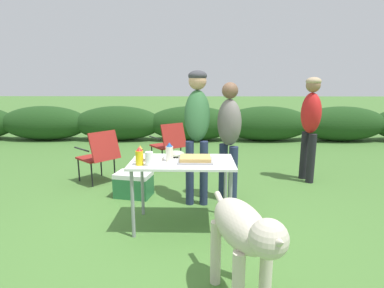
{
  "coord_description": "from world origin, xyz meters",
  "views": [
    {
      "loc": [
        0.16,
        -3.08,
        1.57
      ],
      "look_at": [
        0.1,
        0.16,
        0.89
      ],
      "focal_mm": 28.0,
      "sensor_mm": 36.0,
      "label": 1
    }
  ],
  "objects_px": {
    "food_tray": "(195,159)",
    "mustard_bottle": "(139,156)",
    "standing_person_in_dark_puffer": "(229,131)",
    "mayo_bottle": "(169,152)",
    "camp_chair_green_behind_table": "(99,154)",
    "paper_cup_stack": "(149,159)",
    "dog": "(243,233)",
    "camp_chair_near_hedge": "(169,142)",
    "folding_table": "(182,168)",
    "cooler_box": "(134,184)",
    "standing_person_in_red_jacket": "(311,118)",
    "plate_stack": "(153,158)",
    "standing_person_with_beanie": "(197,119)",
    "mixing_bowl": "(176,154)",
    "beer_bottle": "(140,154)"
  },
  "relations": [
    {
      "from": "food_tray",
      "to": "mustard_bottle",
      "type": "distance_m",
      "value": 0.58
    },
    {
      "from": "food_tray",
      "to": "standing_person_in_dark_puffer",
      "type": "xyz_separation_m",
      "value": [
        0.43,
        0.79,
        0.17
      ]
    },
    {
      "from": "mayo_bottle",
      "to": "camp_chair_green_behind_table",
      "type": "height_order",
      "value": "mayo_bottle"
    },
    {
      "from": "paper_cup_stack",
      "to": "standing_person_in_dark_puffer",
      "type": "bearing_deg",
      "value": 46.85
    },
    {
      "from": "dog",
      "to": "camp_chair_near_hedge",
      "type": "distance_m",
      "value": 3.63
    },
    {
      "from": "folding_table",
      "to": "cooler_box",
      "type": "height_order",
      "value": "folding_table"
    },
    {
      "from": "dog",
      "to": "standing_person_in_red_jacket",
      "type": "bearing_deg",
      "value": -133.16
    },
    {
      "from": "mustard_bottle",
      "to": "standing_person_in_red_jacket",
      "type": "xyz_separation_m",
      "value": [
        2.34,
        1.75,
        0.18
      ]
    },
    {
      "from": "plate_stack",
      "to": "standing_person_with_beanie",
      "type": "relative_size",
      "value": 0.15
    },
    {
      "from": "standing_person_in_dark_puffer",
      "to": "cooler_box",
      "type": "distance_m",
      "value": 1.5
    },
    {
      "from": "food_tray",
      "to": "camp_chair_green_behind_table",
      "type": "bearing_deg",
      "value": 136.07
    },
    {
      "from": "paper_cup_stack",
      "to": "plate_stack",
      "type": "bearing_deg",
      "value": 90.85
    },
    {
      "from": "paper_cup_stack",
      "to": "standing_person_with_beanie",
      "type": "distance_m",
      "value": 1.07
    },
    {
      "from": "mustard_bottle",
      "to": "standing_person_in_red_jacket",
      "type": "bearing_deg",
      "value": 36.82
    },
    {
      "from": "plate_stack",
      "to": "cooler_box",
      "type": "xyz_separation_m",
      "value": [
        -0.4,
        0.78,
        -0.59
      ]
    },
    {
      "from": "standing_person_with_beanie",
      "to": "camp_chair_near_hedge",
      "type": "bearing_deg",
      "value": 109.29
    },
    {
      "from": "paper_cup_stack",
      "to": "standing_person_in_dark_puffer",
      "type": "xyz_separation_m",
      "value": [
        0.89,
        0.95,
        0.12
      ]
    },
    {
      "from": "standing_person_in_red_jacket",
      "to": "camp_chair_green_behind_table",
      "type": "distance_m",
      "value": 3.34
    },
    {
      "from": "mixing_bowl",
      "to": "paper_cup_stack",
      "type": "height_order",
      "value": "paper_cup_stack"
    },
    {
      "from": "mixing_bowl",
      "to": "plate_stack",
      "type": "bearing_deg",
      "value": -153.39
    },
    {
      "from": "folding_table",
      "to": "food_tray",
      "type": "height_order",
      "value": "food_tray"
    },
    {
      "from": "camp_chair_green_behind_table",
      "to": "standing_person_in_red_jacket",
      "type": "bearing_deg",
      "value": -46.12
    },
    {
      "from": "mustard_bottle",
      "to": "camp_chair_green_behind_table",
      "type": "height_order",
      "value": "mustard_bottle"
    },
    {
      "from": "plate_stack",
      "to": "camp_chair_green_behind_table",
      "type": "bearing_deg",
      "value": 127.63
    },
    {
      "from": "plate_stack",
      "to": "camp_chair_green_behind_table",
      "type": "distance_m",
      "value": 1.73
    },
    {
      "from": "camp_chair_near_hedge",
      "to": "standing_person_in_red_jacket",
      "type": "bearing_deg",
      "value": -54.47
    },
    {
      "from": "paper_cup_stack",
      "to": "camp_chair_green_behind_table",
      "type": "xyz_separation_m",
      "value": [
        -1.05,
        1.61,
        -0.34
      ]
    },
    {
      "from": "plate_stack",
      "to": "standing_person_in_red_jacket",
      "type": "bearing_deg",
      "value": 33.99
    },
    {
      "from": "food_tray",
      "to": "paper_cup_stack",
      "type": "xyz_separation_m",
      "value": [
        -0.46,
        -0.16,
        0.04
      ]
    },
    {
      "from": "mustard_bottle",
      "to": "standing_person_in_red_jacket",
      "type": "distance_m",
      "value": 2.93
    },
    {
      "from": "cooler_box",
      "to": "standing_person_in_dark_puffer",
      "type": "bearing_deg",
      "value": -172.6
    },
    {
      "from": "beer_bottle",
      "to": "camp_chair_green_behind_table",
      "type": "xyz_separation_m",
      "value": [
        -0.93,
        1.48,
        -0.36
      ]
    },
    {
      "from": "paper_cup_stack",
      "to": "folding_table",
      "type": "bearing_deg",
      "value": 30.74
    },
    {
      "from": "mustard_bottle",
      "to": "camp_chair_green_behind_table",
      "type": "distance_m",
      "value": 1.89
    },
    {
      "from": "standing_person_in_red_jacket",
      "to": "mixing_bowl",
      "type": "bearing_deg",
      "value": -66.71
    },
    {
      "from": "beer_bottle",
      "to": "mayo_bottle",
      "type": "xyz_separation_m",
      "value": [
        0.3,
        0.05,
        0.01
      ]
    },
    {
      "from": "beer_bottle",
      "to": "standing_person_in_red_jacket",
      "type": "xyz_separation_m",
      "value": [
        2.35,
        1.64,
        0.18
      ]
    },
    {
      "from": "mixing_bowl",
      "to": "mustard_bottle",
      "type": "xyz_separation_m",
      "value": [
        -0.34,
        -0.36,
        0.06
      ]
    },
    {
      "from": "standing_person_in_dark_puffer",
      "to": "mustard_bottle",
      "type": "bearing_deg",
      "value": -81.88
    },
    {
      "from": "dog",
      "to": "food_tray",
      "type": "bearing_deg",
      "value": -90.0
    },
    {
      "from": "plate_stack",
      "to": "paper_cup_stack",
      "type": "xyz_separation_m",
      "value": [
        0.0,
        -0.26,
        0.06
      ]
    },
    {
      "from": "food_tray",
      "to": "standing_person_with_beanie",
      "type": "xyz_separation_m",
      "value": [
        0.02,
        0.75,
        0.34
      ]
    },
    {
      "from": "standing_person_in_red_jacket",
      "to": "camp_chair_near_hedge",
      "type": "bearing_deg",
      "value": -119.41
    },
    {
      "from": "standing_person_in_red_jacket",
      "to": "food_tray",
      "type": "bearing_deg",
      "value": -59.29
    },
    {
      "from": "food_tray",
      "to": "standing_person_in_dark_puffer",
      "type": "height_order",
      "value": "standing_person_in_dark_puffer"
    },
    {
      "from": "camp_chair_near_hedge",
      "to": "mixing_bowl",
      "type": "bearing_deg",
      "value": -119.06
    },
    {
      "from": "folding_table",
      "to": "mayo_bottle",
      "type": "height_order",
      "value": "mayo_bottle"
    },
    {
      "from": "plate_stack",
      "to": "cooler_box",
      "type": "relative_size",
      "value": 0.49
    },
    {
      "from": "camp_chair_green_behind_table",
      "to": "beer_bottle",
      "type": "bearing_deg",
      "value": -106.69
    },
    {
      "from": "standing_person_with_beanie",
      "to": "mixing_bowl",
      "type": "bearing_deg",
      "value": -113.15
    }
  ]
}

